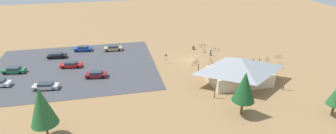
{
  "coord_description": "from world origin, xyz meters",
  "views": [
    {
      "loc": [
        18.56,
        59.22,
        25.75
      ],
      "look_at": [
        6.7,
        5.53,
        1.2
      ],
      "focal_mm": 29.74,
      "sensor_mm": 36.0,
      "label": 1
    }
  ],
  "objects_px": {
    "lot_sign": "(166,57)",
    "bicycle_red_yard_center": "(194,63)",
    "bicycle_black_back_row": "(203,46)",
    "bike_pavilion": "(240,69)",
    "car_blue_end_stall": "(83,49)",
    "bicycle_purple_yard_left": "(278,57)",
    "bicycle_yellow_front_row": "(211,61)",
    "car_black_by_curb": "(57,55)",
    "bicycle_silver_yard_right": "(216,49)",
    "trash_bin": "(193,48)",
    "bicycle_orange_near_sign": "(281,65)",
    "car_silver_aisle_side": "(46,86)",
    "car_maroon_front_row": "(96,74)",
    "car_tan_mid_lot": "(113,48)",
    "bicycle_green_by_bin": "(210,66)",
    "car_red_back_corner": "(71,65)",
    "pine_east": "(244,87)",
    "bicycle_white_near_porch": "(204,51)",
    "visitor_by_pavilion": "(211,52)",
    "pine_far_east": "(42,106)",
    "bicycle_teal_mid_cluster": "(197,61)",
    "visitor_crossing_yard": "(253,61)",
    "bicycle_blue_edge_north": "(267,59)",
    "car_green_near_entry": "(14,70)"
  },
  "relations": [
    {
      "from": "pine_east",
      "to": "bicycle_orange_near_sign",
      "type": "distance_m",
      "value": 24.17
    },
    {
      "from": "bicycle_blue_edge_north",
      "to": "bicycle_silver_yard_right",
      "type": "relative_size",
      "value": 0.89
    },
    {
      "from": "lot_sign",
      "to": "bicycle_red_yard_center",
      "type": "bearing_deg",
      "value": 158.0
    },
    {
      "from": "lot_sign",
      "to": "bicycle_yellow_front_row",
      "type": "height_order",
      "value": "lot_sign"
    },
    {
      "from": "pine_far_east",
      "to": "bicycle_red_yard_center",
      "type": "height_order",
      "value": "pine_far_east"
    },
    {
      "from": "pine_east",
      "to": "bicycle_orange_near_sign",
      "type": "xyz_separation_m",
      "value": [
        -17.63,
        -15.84,
        -4.72
      ]
    },
    {
      "from": "bicycle_black_back_row",
      "to": "bicycle_blue_edge_north",
      "type": "distance_m",
      "value": 17.3
    },
    {
      "from": "bicycle_black_back_row",
      "to": "visitor_by_pavilion",
      "type": "bearing_deg",
      "value": 88.8
    },
    {
      "from": "car_black_by_curb",
      "to": "bicycle_silver_yard_right",
      "type": "bearing_deg",
      "value": 174.76
    },
    {
      "from": "bike_pavilion",
      "to": "pine_far_east",
      "type": "distance_m",
      "value": 36.1
    },
    {
      "from": "bicycle_yellow_front_row",
      "to": "car_green_near_entry",
      "type": "relative_size",
      "value": 0.35
    },
    {
      "from": "car_silver_aisle_side",
      "to": "car_black_by_curb",
      "type": "height_order",
      "value": "car_silver_aisle_side"
    },
    {
      "from": "lot_sign",
      "to": "car_tan_mid_lot",
      "type": "xyz_separation_m",
      "value": [
        11.76,
        -10.97,
        -0.68
      ]
    },
    {
      "from": "visitor_crossing_yard",
      "to": "bicycle_green_by_bin",
      "type": "bearing_deg",
      "value": -4.48
    },
    {
      "from": "lot_sign",
      "to": "car_blue_end_stall",
      "type": "xyz_separation_m",
      "value": [
        19.41,
        -12.3,
        -0.69
      ]
    },
    {
      "from": "trash_bin",
      "to": "bike_pavilion",
      "type": "bearing_deg",
      "value": 98.93
    },
    {
      "from": "bike_pavilion",
      "to": "bicycle_purple_yard_left",
      "type": "distance_m",
      "value": 18.49
    },
    {
      "from": "lot_sign",
      "to": "bicycle_purple_yard_left",
      "type": "bearing_deg",
      "value": 173.9
    },
    {
      "from": "bicycle_silver_yard_right",
      "to": "car_tan_mid_lot",
      "type": "xyz_separation_m",
      "value": [
        26.31,
        -5.9,
        0.35
      ]
    },
    {
      "from": "bike_pavilion",
      "to": "visitor_crossing_yard",
      "type": "bearing_deg",
      "value": -133.75
    },
    {
      "from": "trash_bin",
      "to": "bicycle_green_by_bin",
      "type": "xyz_separation_m",
      "value": [
        -0.21,
        11.94,
        -0.11
      ]
    },
    {
      "from": "visitor_crossing_yard",
      "to": "visitor_by_pavilion",
      "type": "bearing_deg",
      "value": -45.38
    },
    {
      "from": "trash_bin",
      "to": "car_blue_end_stall",
      "type": "xyz_separation_m",
      "value": [
        28.42,
        -4.97,
        0.27
      ]
    },
    {
      "from": "bicycle_yellow_front_row",
      "to": "car_maroon_front_row",
      "type": "height_order",
      "value": "car_maroon_front_row"
    },
    {
      "from": "pine_far_east",
      "to": "bicycle_red_yard_center",
      "type": "relative_size",
      "value": 5.45
    },
    {
      "from": "visitor_crossing_yard",
      "to": "visitor_by_pavilion",
      "type": "xyz_separation_m",
      "value": [
        7.51,
        -7.61,
        0.0
      ]
    },
    {
      "from": "bicycle_orange_near_sign",
      "to": "bicycle_green_by_bin",
      "type": "distance_m",
      "value": 16.31
    },
    {
      "from": "bicycle_orange_near_sign",
      "to": "car_silver_aisle_side",
      "type": "bearing_deg",
      "value": -0.25
    },
    {
      "from": "lot_sign",
      "to": "bicycle_black_back_row",
      "type": "bearing_deg",
      "value": -144.35
    },
    {
      "from": "bicycle_purple_yard_left",
      "to": "bicycle_yellow_front_row",
      "type": "distance_m",
      "value": 17.11
    },
    {
      "from": "bicycle_teal_mid_cluster",
      "to": "bicycle_blue_edge_north",
      "type": "height_order",
      "value": "bicycle_blue_edge_north"
    },
    {
      "from": "bike_pavilion",
      "to": "car_blue_end_stall",
      "type": "xyz_separation_m",
      "value": [
        31.6,
        -25.25,
        -2.29
      ]
    },
    {
      "from": "trash_bin",
      "to": "bicycle_black_back_row",
      "type": "xyz_separation_m",
      "value": [
        -3.02,
        -1.3,
        -0.05
      ]
    },
    {
      "from": "lot_sign",
      "to": "car_maroon_front_row",
      "type": "xyz_separation_m",
      "value": [
        15.86,
        4.4,
        -0.67
      ]
    },
    {
      "from": "bicycle_black_back_row",
      "to": "car_blue_end_stall",
      "type": "distance_m",
      "value": 31.65
    },
    {
      "from": "car_red_back_corner",
      "to": "bicycle_silver_yard_right",
      "type": "bearing_deg",
      "value": -175.2
    },
    {
      "from": "bicycle_green_by_bin",
      "to": "bicycle_white_near_porch",
      "type": "relative_size",
      "value": 0.91
    },
    {
      "from": "bicycle_yellow_front_row",
      "to": "bicycle_red_yard_center",
      "type": "distance_m",
      "value": 4.37
    },
    {
      "from": "bicycle_purple_yard_left",
      "to": "bicycle_orange_near_sign",
      "type": "distance_m",
      "value": 5.35
    },
    {
      "from": "car_black_by_curb",
      "to": "visitor_by_pavilion",
      "type": "distance_m",
      "value": 37.81
    },
    {
      "from": "lot_sign",
      "to": "car_red_back_corner",
      "type": "xyz_separation_m",
      "value": [
        21.44,
        -2.04,
        -0.7
      ]
    },
    {
      "from": "trash_bin",
      "to": "pine_east",
      "type": "distance_m",
      "value": 31.33
    },
    {
      "from": "pine_east",
      "to": "car_silver_aisle_side",
      "type": "height_order",
      "value": "pine_east"
    },
    {
      "from": "bicycle_yellow_front_row",
      "to": "car_black_by_curb",
      "type": "distance_m",
      "value": 37.35
    },
    {
      "from": "bicycle_black_back_row",
      "to": "bicycle_teal_mid_cluster",
      "type": "xyz_separation_m",
      "value": [
        4.82,
        9.84,
        -0.05
      ]
    },
    {
      "from": "bike_pavilion",
      "to": "bicycle_white_near_porch",
      "type": "xyz_separation_m",
      "value": [
        1.06,
        -17.8,
        -2.66
      ]
    },
    {
      "from": "bicycle_black_back_row",
      "to": "bike_pavilion",
      "type": "bearing_deg",
      "value": 90.44
    },
    {
      "from": "car_maroon_front_row",
      "to": "car_tan_mid_lot",
      "type": "distance_m",
      "value": 15.9
    },
    {
      "from": "trash_bin",
      "to": "bicycle_red_yard_center",
      "type": "relative_size",
      "value": 0.6
    },
    {
      "from": "bicycle_silver_yard_right",
      "to": "visitor_crossing_yard",
      "type": "bearing_deg",
      "value": 114.87
    }
  ]
}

